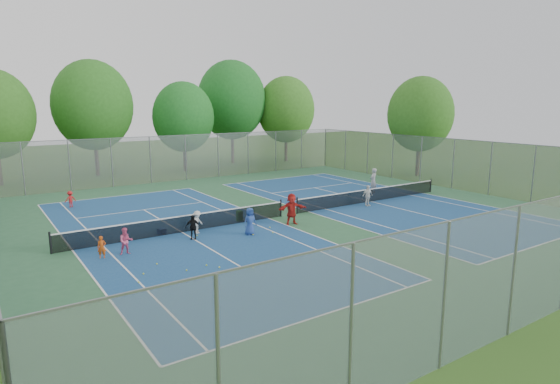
{
  "coord_description": "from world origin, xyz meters",
  "views": [
    {
      "loc": [
        -16.15,
        -22.95,
        6.91
      ],
      "look_at": [
        0.0,
        1.0,
        1.3
      ],
      "focal_mm": 30.0,
      "sensor_mm": 36.0,
      "label": 1
    }
  ],
  "objects_px": {
    "ball_crate": "(162,231)",
    "instructor": "(373,181)",
    "net_left": "(182,224)",
    "ball_hopper": "(239,216)",
    "net_right": "(371,195)"
  },
  "relations": [
    {
      "from": "net_left",
      "to": "ball_crate",
      "type": "xyz_separation_m",
      "value": [
        -1.0,
        0.35,
        -0.31
      ]
    },
    {
      "from": "instructor",
      "to": "ball_crate",
      "type": "bearing_deg",
      "value": -9.73
    },
    {
      "from": "ball_hopper",
      "to": "instructor",
      "type": "xyz_separation_m",
      "value": [
        12.5,
        1.62,
        0.66
      ]
    },
    {
      "from": "net_left",
      "to": "ball_hopper",
      "type": "xyz_separation_m",
      "value": [
        3.76,
        0.45,
        -0.14
      ]
    },
    {
      "from": "ball_crate",
      "to": "instructor",
      "type": "xyz_separation_m",
      "value": [
        17.26,
        1.73,
        0.82
      ]
    },
    {
      "from": "ball_crate",
      "to": "instructor",
      "type": "distance_m",
      "value": 17.37
    },
    {
      "from": "net_left",
      "to": "ball_hopper",
      "type": "distance_m",
      "value": 3.79
    },
    {
      "from": "net_right",
      "to": "ball_hopper",
      "type": "xyz_separation_m",
      "value": [
        -10.24,
        0.45,
        -0.14
      ]
    },
    {
      "from": "ball_crate",
      "to": "ball_hopper",
      "type": "height_order",
      "value": "ball_hopper"
    },
    {
      "from": "net_right",
      "to": "instructor",
      "type": "height_order",
      "value": "instructor"
    },
    {
      "from": "instructor",
      "to": "net_right",
      "type": "bearing_deg",
      "value": 27.04
    },
    {
      "from": "ball_crate",
      "to": "instructor",
      "type": "relative_size",
      "value": 0.18
    },
    {
      "from": "net_left",
      "to": "ball_hopper",
      "type": "bearing_deg",
      "value": 6.84
    },
    {
      "from": "ball_hopper",
      "to": "instructor",
      "type": "bearing_deg",
      "value": 7.4
    },
    {
      "from": "net_right",
      "to": "instructor",
      "type": "xyz_separation_m",
      "value": [
        2.27,
        2.08,
        0.52
      ]
    }
  ]
}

